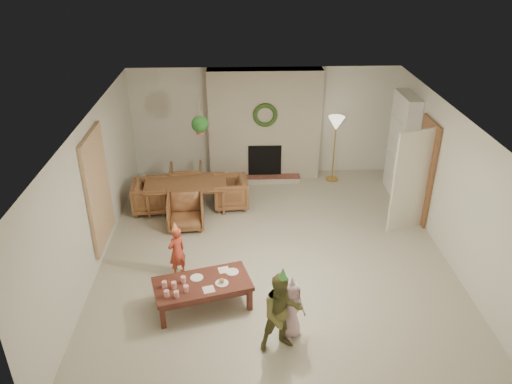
{
  "coord_description": "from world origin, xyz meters",
  "views": [
    {
      "loc": [
        -0.59,
        -7.34,
        5.06
      ],
      "look_at": [
        -0.3,
        0.4,
        1.05
      ],
      "focal_mm": 35.05,
      "sensor_mm": 36.0,
      "label": 1
    }
  ],
  "objects_px": {
    "dining_table": "(186,196)",
    "dining_chair_far": "(186,179)",
    "dining_chair_near": "(186,212)",
    "coffee_table_top": "(202,284)",
    "child_pink": "(291,309)",
    "child_red": "(177,252)",
    "dining_chair_left": "(150,197)",
    "child_plaid": "(282,313)",
    "dining_chair_right": "(230,192)"
  },
  "relations": [
    {
      "from": "dining_chair_near",
      "to": "coffee_table_top",
      "type": "distance_m",
      "value": 2.39
    },
    {
      "from": "dining_chair_far",
      "to": "coffee_table_top",
      "type": "bearing_deg",
      "value": 94.17
    },
    {
      "from": "dining_chair_right",
      "to": "child_red",
      "type": "distance_m",
      "value": 2.47
    },
    {
      "from": "child_pink",
      "to": "child_plaid",
      "type": "bearing_deg",
      "value": -153.46
    },
    {
      "from": "child_red",
      "to": "dining_table",
      "type": "bearing_deg",
      "value": -131.4
    },
    {
      "from": "coffee_table_top",
      "to": "child_red",
      "type": "distance_m",
      "value": 0.94
    },
    {
      "from": "dining_chair_left",
      "to": "dining_chair_right",
      "type": "bearing_deg",
      "value": -90.0
    },
    {
      "from": "dining_table",
      "to": "dining_chair_far",
      "type": "bearing_deg",
      "value": 90.0
    },
    {
      "from": "dining_table",
      "to": "dining_chair_right",
      "type": "relative_size",
      "value": 2.34
    },
    {
      "from": "dining_chair_left",
      "to": "coffee_table_top",
      "type": "bearing_deg",
      "value": -162.08
    },
    {
      "from": "coffee_table_top",
      "to": "child_red",
      "type": "relative_size",
      "value": 1.6
    },
    {
      "from": "dining_table",
      "to": "child_pink",
      "type": "xyz_separation_m",
      "value": [
        1.78,
        -3.73,
        0.15
      ]
    },
    {
      "from": "dining_chair_far",
      "to": "child_pink",
      "type": "distance_m",
      "value": 4.81
    },
    {
      "from": "dining_chair_near",
      "to": "dining_chair_far",
      "type": "xyz_separation_m",
      "value": [
        -0.11,
        1.44,
        0.0
      ]
    },
    {
      "from": "dining_chair_near",
      "to": "dining_table",
      "type": "bearing_deg",
      "value": 90.0
    },
    {
      "from": "dining_chair_left",
      "to": "child_red",
      "type": "xyz_separation_m",
      "value": [
        0.77,
        -2.19,
        0.13
      ]
    },
    {
      "from": "dining_chair_near",
      "to": "dining_chair_left",
      "type": "xyz_separation_m",
      "value": [
        -0.78,
        0.67,
        0.0
      ]
    },
    {
      "from": "dining_chair_near",
      "to": "child_plaid",
      "type": "relative_size",
      "value": 0.59
    },
    {
      "from": "dining_chair_near",
      "to": "dining_chair_far",
      "type": "distance_m",
      "value": 1.45
    },
    {
      "from": "dining_chair_left",
      "to": "child_plaid",
      "type": "relative_size",
      "value": 0.59
    },
    {
      "from": "dining_table",
      "to": "dining_chair_far",
      "type": "height_order",
      "value": "dining_chair_far"
    },
    {
      "from": "dining_chair_left",
      "to": "dining_chair_right",
      "type": "xyz_separation_m",
      "value": [
        1.62,
        0.12,
        0.0
      ]
    },
    {
      "from": "dining_chair_far",
      "to": "child_red",
      "type": "relative_size",
      "value": 0.79
    },
    {
      "from": "child_pink",
      "to": "dining_table",
      "type": "bearing_deg",
      "value": 84.79
    },
    {
      "from": "child_plaid",
      "to": "child_pink",
      "type": "relative_size",
      "value": 1.34
    },
    {
      "from": "dining_chair_left",
      "to": "child_pink",
      "type": "xyz_separation_m",
      "value": [
        2.5,
        -3.67,
        0.12
      ]
    },
    {
      "from": "dining_table",
      "to": "child_red",
      "type": "height_order",
      "value": "child_red"
    },
    {
      "from": "dining_chair_far",
      "to": "child_pink",
      "type": "bearing_deg",
      "value": 108.06
    },
    {
      "from": "dining_chair_near",
      "to": "coffee_table_top",
      "type": "bearing_deg",
      "value": -83.31
    },
    {
      "from": "dining_chair_right",
      "to": "child_plaid",
      "type": "distance_m",
      "value": 4.11
    },
    {
      "from": "dining_chair_far",
      "to": "dining_chair_left",
      "type": "relative_size",
      "value": 1.0
    },
    {
      "from": "dining_chair_far",
      "to": "child_red",
      "type": "bearing_deg",
      "value": 87.71
    },
    {
      "from": "coffee_table_top",
      "to": "child_pink",
      "type": "distance_m",
      "value": 1.43
    },
    {
      "from": "dining_chair_far",
      "to": "child_plaid",
      "type": "bearing_deg",
      "value": 105.34
    },
    {
      "from": "dining_chair_far",
      "to": "dining_chair_right",
      "type": "xyz_separation_m",
      "value": [
        0.96,
        -0.65,
        0.0
      ]
    },
    {
      "from": "child_plaid",
      "to": "child_pink",
      "type": "height_order",
      "value": "child_plaid"
    },
    {
      "from": "dining_chair_near",
      "to": "child_plaid",
      "type": "xyz_separation_m",
      "value": [
        1.57,
        -3.25,
        0.28
      ]
    },
    {
      "from": "child_pink",
      "to": "dining_chair_far",
      "type": "bearing_deg",
      "value": 81.67
    },
    {
      "from": "dining_chair_left",
      "to": "child_pink",
      "type": "distance_m",
      "value": 4.45
    },
    {
      "from": "dining_chair_near",
      "to": "child_pink",
      "type": "height_order",
      "value": "child_pink"
    },
    {
      "from": "dining_chair_far",
      "to": "child_pink",
      "type": "xyz_separation_m",
      "value": [
        1.84,
        -4.45,
        0.12
      ]
    },
    {
      "from": "dining_chair_near",
      "to": "dining_chair_far",
      "type": "bearing_deg",
      "value": 90.0
    },
    {
      "from": "child_plaid",
      "to": "coffee_table_top",
      "type": "bearing_deg",
      "value": 128.38
    },
    {
      "from": "dining_table",
      "to": "child_red",
      "type": "xyz_separation_m",
      "value": [
        0.05,
        -2.25,
        0.16
      ]
    },
    {
      "from": "dining_chair_right",
      "to": "child_red",
      "type": "relative_size",
      "value": 0.79
    },
    {
      "from": "child_red",
      "to": "child_plaid",
      "type": "xyz_separation_m",
      "value": [
        1.57,
        -1.72,
        0.15
      ]
    },
    {
      "from": "dining_chair_near",
      "to": "child_red",
      "type": "xyz_separation_m",
      "value": [
        -0.0,
        -1.53,
        0.13
      ]
    },
    {
      "from": "dining_table",
      "to": "coffee_table_top",
      "type": "bearing_deg",
      "value": -84.87
    },
    {
      "from": "child_red",
      "to": "child_plaid",
      "type": "relative_size",
      "value": 0.75
    },
    {
      "from": "dining_chair_left",
      "to": "child_plaid",
      "type": "height_order",
      "value": "child_plaid"
    }
  ]
}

